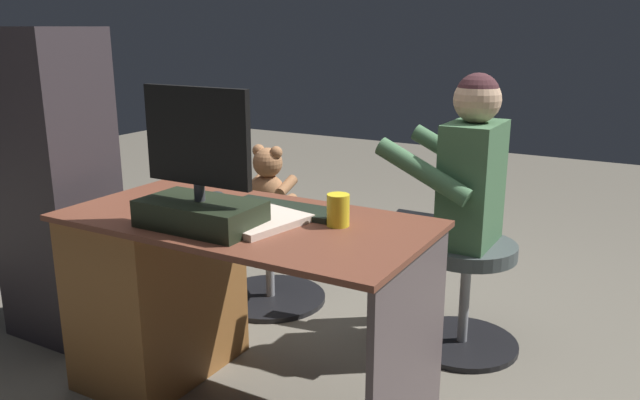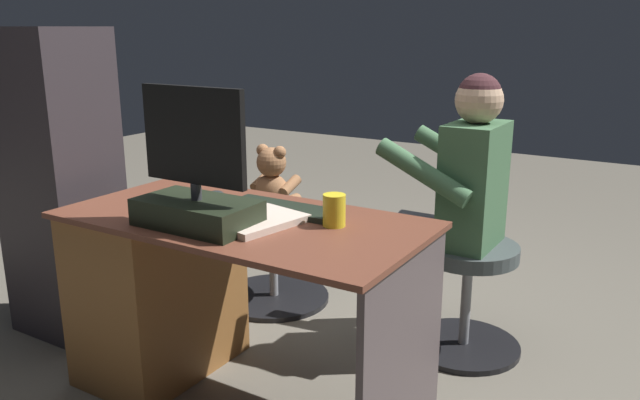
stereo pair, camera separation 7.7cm
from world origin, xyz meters
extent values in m
plane|color=#6C6559|center=(0.00, 0.00, 0.00)|extent=(10.00, 10.00, 0.00)
cube|color=brown|center=(0.00, 0.37, 0.70)|extent=(1.30, 0.66, 0.02)
cube|color=brown|center=(0.43, 0.37, 0.35)|extent=(0.42, 0.61, 0.69)
cube|color=#504446|center=(-0.63, 0.37, 0.35)|extent=(0.02, 0.60, 0.69)
cube|color=black|center=(0.06, 0.53, 0.76)|extent=(0.41, 0.23, 0.09)
cylinder|color=#333338|center=(0.06, 0.53, 0.83)|extent=(0.04, 0.04, 0.06)
cube|color=black|center=(0.06, 0.53, 1.02)|extent=(0.41, 0.02, 0.32)
cube|color=black|center=(0.06, 0.51, 1.02)|extent=(0.38, 0.00, 0.29)
cube|color=black|center=(-0.08, 0.23, 0.72)|extent=(0.42, 0.14, 0.02)
ellipsoid|color=#222929|center=(0.23, 0.25, 0.73)|extent=(0.06, 0.10, 0.04)
cylinder|color=yellow|center=(-0.33, 0.29, 0.77)|extent=(0.08, 0.08, 0.11)
cube|color=black|center=(0.25, 0.33, 0.72)|extent=(0.12, 0.15, 0.02)
cube|color=beige|center=(-0.10, 0.41, 0.72)|extent=(0.27, 0.34, 0.02)
cylinder|color=black|center=(0.43, -0.41, 0.01)|extent=(0.56, 0.56, 0.03)
cylinder|color=gray|center=(0.43, -0.41, 0.22)|extent=(0.04, 0.04, 0.39)
cylinder|color=#344342|center=(0.43, -0.41, 0.45)|extent=(0.42, 0.42, 0.06)
ellipsoid|color=#A16C45|center=(0.43, -0.41, 0.57)|extent=(0.18, 0.15, 0.18)
sphere|color=#A16C45|center=(0.43, -0.41, 0.72)|extent=(0.15, 0.15, 0.15)
sphere|color=beige|center=(0.43, -0.47, 0.71)|extent=(0.06, 0.06, 0.06)
sphere|color=#A16C45|center=(0.38, -0.41, 0.78)|extent=(0.06, 0.06, 0.06)
sphere|color=#A16C45|center=(0.48, -0.41, 0.78)|extent=(0.06, 0.06, 0.06)
cylinder|color=#A16C45|center=(0.34, -0.44, 0.61)|extent=(0.05, 0.14, 0.09)
cylinder|color=#A16C45|center=(0.52, -0.44, 0.61)|extent=(0.05, 0.14, 0.09)
cylinder|color=#A16C45|center=(0.38, -0.51, 0.51)|extent=(0.06, 0.11, 0.06)
cylinder|color=#A16C45|center=(0.48, -0.51, 0.51)|extent=(0.06, 0.11, 0.06)
cylinder|color=black|center=(-0.57, -0.42, 0.01)|extent=(0.49, 0.49, 0.03)
cylinder|color=gray|center=(-0.57, -0.42, 0.22)|extent=(0.04, 0.04, 0.39)
cylinder|color=#434C4C|center=(-0.57, -0.42, 0.45)|extent=(0.41, 0.41, 0.06)
cube|color=#446D48|center=(-0.57, -0.42, 0.73)|extent=(0.20, 0.32, 0.51)
sphere|color=#D4AB87|center=(-0.57, -0.42, 1.08)|extent=(0.19, 0.19, 0.19)
sphere|color=#462629|center=(-0.57, -0.42, 1.10)|extent=(0.17, 0.17, 0.17)
cylinder|color=#446D48|center=(-0.43, -0.22, 0.81)|extent=(0.40, 0.08, 0.24)
cylinder|color=#446D48|center=(-0.43, -0.62, 0.81)|extent=(0.40, 0.08, 0.24)
cylinder|color=#42434B|center=(-0.40, -0.33, 0.50)|extent=(0.36, 0.11, 0.11)
cylinder|color=#42434B|center=(-0.22, -0.33, 0.24)|extent=(0.10, 0.10, 0.48)
cylinder|color=#42434B|center=(-0.40, -0.51, 0.50)|extent=(0.36, 0.11, 0.11)
cylinder|color=#42434B|center=(-0.22, -0.50, 0.24)|extent=(0.10, 0.10, 0.48)
cube|color=#332C31|center=(1.05, 0.32, 0.68)|extent=(0.44, 0.36, 1.36)
camera|label=1|loc=(-1.28, 2.09, 1.36)|focal=35.61mm
camera|label=2|loc=(-1.34, 2.05, 1.36)|focal=35.61mm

